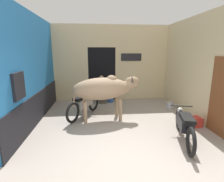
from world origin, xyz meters
name	(u,v)px	position (x,y,z in m)	size (l,w,h in m)	color
ground_plane	(132,160)	(0.00, 0.00, 0.00)	(30.00, 30.00, 0.00)	#9E9389
wall_left_shopfront	(32,71)	(-2.63, 2.34, 1.61)	(0.25, 4.70, 3.33)	#236BAD
wall_back_with_doorway	(107,67)	(-0.17, 4.97, 1.47)	(5.08, 0.93, 3.33)	beige
wall_right_with_door	(198,68)	(2.63, 2.30, 1.64)	(0.22, 4.70, 3.33)	beige
cow	(105,89)	(-0.43, 2.28, 1.03)	(2.25, 1.05, 1.47)	tan
motorcycle_near	(184,124)	(1.46, 0.69, 0.43)	(0.74, 1.94, 0.75)	black
motorcycle_far	(84,104)	(-1.12, 2.63, 0.44)	(1.03, 1.73, 0.77)	black
shopkeeper_seated	(102,89)	(-0.46, 4.19, 0.62)	(0.39, 0.33, 1.19)	brown
plastic_stool	(111,97)	(-0.07, 4.28, 0.23)	(0.37, 0.37, 0.42)	#2856B2
crate	(193,122)	(2.17, 1.47, 0.14)	(0.44, 0.32, 0.28)	red
bucket	(170,106)	(2.15, 3.10, 0.13)	(0.26, 0.26, 0.26)	#A8A8B2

